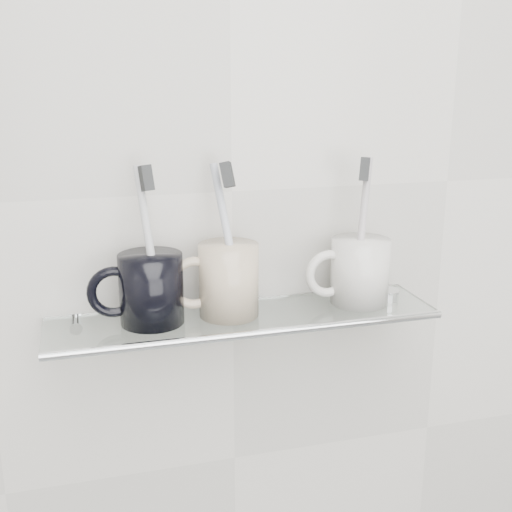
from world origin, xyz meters
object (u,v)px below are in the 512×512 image
object	(u,v)px
shelf_glass	(244,318)
mug_right	(360,271)
mug_center	(229,280)
mug_left	(151,289)

from	to	relation	value
shelf_glass	mug_right	xyz separation A→B (m)	(0.16, 0.00, 0.05)
shelf_glass	mug_center	distance (m)	0.05
mug_left	mug_center	bearing A→B (deg)	-22.54
shelf_glass	mug_right	bearing A→B (deg)	1.77
mug_left	mug_right	xyz separation A→B (m)	(0.28, 0.00, -0.00)
mug_left	mug_right	bearing A→B (deg)	-22.54
shelf_glass	mug_left	bearing A→B (deg)	177.54
mug_center	mug_left	bearing A→B (deg)	-166.77
mug_left	mug_center	size ratio (longest dim) A/B	0.94
shelf_glass	mug_left	world-z (taller)	mug_left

